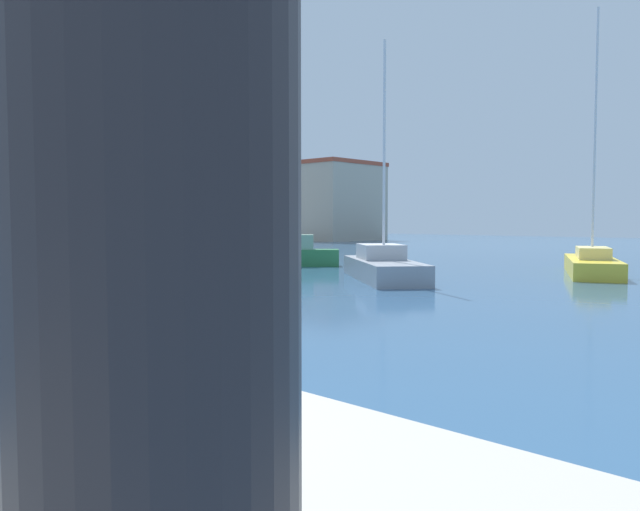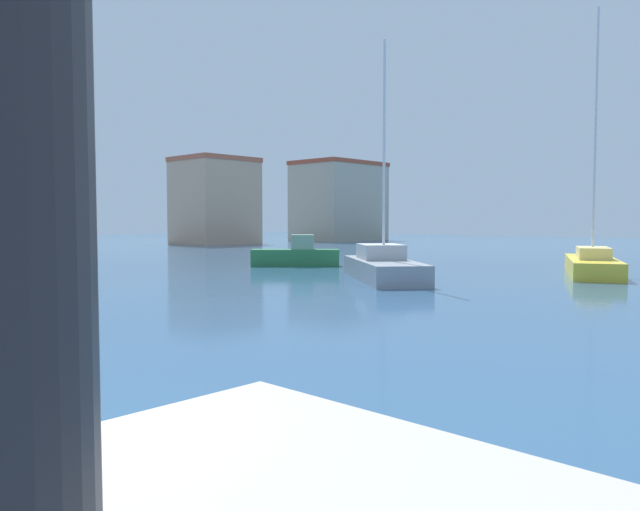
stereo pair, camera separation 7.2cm
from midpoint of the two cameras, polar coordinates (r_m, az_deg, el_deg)
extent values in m
plane|color=#2D5175|center=(30.53, -13.93, -1.68)|extent=(160.00, 160.00, 0.00)
cylinder|color=#38332D|center=(4.41, -25.27, -16.37)|extent=(0.22, 0.22, 0.49)
sphere|color=#38332D|center=(4.34, -25.35, -13.33)|extent=(0.23, 0.23, 0.23)
cube|color=gray|center=(26.95, 5.99, -1.33)|extent=(6.54, 7.22, 0.86)
cube|color=#ADB0B5|center=(27.45, 5.74, 0.35)|extent=(2.92, 3.00, 0.67)
cylinder|color=silver|center=(27.03, 6.06, 9.66)|extent=(0.12, 0.12, 9.48)
cube|color=#28703D|center=(34.80, -2.26, -0.21)|extent=(4.34, 4.47, 0.95)
cube|color=gray|center=(34.74, -1.58, 1.26)|extent=(1.65, 1.65, 0.83)
cube|color=gold|center=(32.00, 24.03, -0.93)|extent=(8.23, 5.18, 0.79)
cube|color=#DFCD77|center=(31.43, 24.14, 0.22)|extent=(3.11, 2.38, 0.55)
cylinder|color=silver|center=(32.18, 24.30, 10.27)|extent=(0.12, 0.12, 11.75)
cube|color=beige|center=(53.27, -25.56, 2.89)|extent=(6.98, 5.07, 5.04)
cube|color=#9E4733|center=(53.34, -25.64, 5.87)|extent=(7.12, 5.17, 0.50)
cube|color=tan|center=(68.95, -9.72, 4.83)|extent=(7.70, 7.07, 8.99)
cube|color=#B25B42|center=(69.24, -9.76, 8.76)|extent=(7.85, 7.21, 0.50)
cube|color=#B2A893|center=(79.40, 1.80, 4.88)|extent=(10.76, 7.92, 9.59)
cube|color=#9E4733|center=(79.70, 1.81, 8.51)|extent=(10.98, 8.08, 0.50)
camera|label=1|loc=(0.04, -89.93, 0.00)|focal=34.40mm
camera|label=2|loc=(0.04, 90.07, 0.00)|focal=34.40mm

